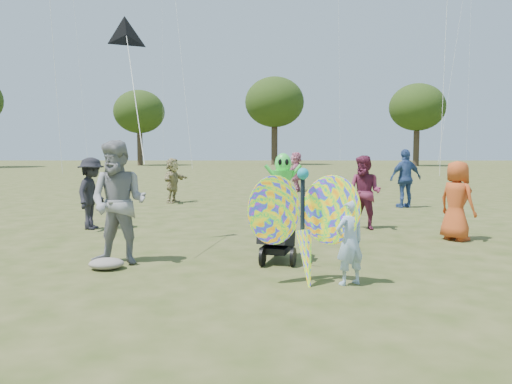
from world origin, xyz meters
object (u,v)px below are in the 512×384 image
(adult_man, at_px, (119,203))
(alien_kite, at_px, (283,182))
(child_girl, at_px, (350,241))
(butterfly_kite, at_px, (304,225))
(crowd_e, at_px, (365,193))
(crowd_a, at_px, (457,201))
(crowd_j, at_px, (296,172))
(crowd_c, at_px, (406,178))
(jogging_stroller, at_px, (277,224))
(crowd_b, at_px, (92,193))
(crowd_d, at_px, (173,180))

(adult_man, bearing_deg, alien_kite, 73.45)
(child_girl, relative_size, adult_man, 0.60)
(child_girl, relative_size, butterfly_kite, 0.66)
(child_girl, distance_m, crowd_e, 4.91)
(child_girl, bearing_deg, crowd_a, -156.25)
(crowd_e, xyz_separation_m, crowd_j, (-0.75, 10.54, 0.02))
(adult_man, relative_size, crowd_c, 1.07)
(child_girl, relative_size, crowd_j, 0.68)
(jogging_stroller, relative_size, alien_kite, 0.64)
(crowd_j, height_order, alien_kite, crowd_j)
(adult_man, relative_size, crowd_b, 1.20)
(crowd_e, height_order, crowd_j, crowd_j)
(crowd_c, distance_m, crowd_e, 4.87)
(crowd_e, bearing_deg, jogging_stroller, -83.67)
(child_girl, relative_size, jogging_stroller, 1.06)
(crowd_a, height_order, crowd_c, crowd_c)
(child_girl, bearing_deg, crowd_d, -95.04)
(crowd_e, distance_m, alien_kite, 2.70)
(crowd_j, distance_m, jogging_stroller, 13.90)
(crowd_b, height_order, butterfly_kite, crowd_b)
(butterfly_kite, bearing_deg, crowd_a, 44.19)
(crowd_j, distance_m, butterfly_kite, 15.27)
(crowd_c, bearing_deg, child_girl, 51.69)
(crowd_a, height_order, crowd_j, crowd_j)
(crowd_j, relative_size, jogging_stroller, 1.56)
(crowd_e, height_order, butterfly_kite, crowd_e)
(crowd_a, xyz_separation_m, crowd_d, (-6.93, 7.21, -0.03))
(adult_man, xyz_separation_m, crowd_a, (6.23, 2.11, -0.19))
(butterfly_kite, bearing_deg, jogging_stroller, 102.43)
(crowd_a, distance_m, jogging_stroller, 4.15)
(jogging_stroller, bearing_deg, adult_man, -158.86)
(adult_man, height_order, crowd_a, adult_man)
(crowd_d, relative_size, crowd_j, 0.89)
(crowd_j, xyz_separation_m, alien_kite, (-1.02, -8.50, 0.10))
(adult_man, height_order, crowd_b, adult_man)
(jogging_stroller, bearing_deg, crowd_d, 125.78)
(crowd_d, relative_size, alien_kite, 0.89)
(adult_man, relative_size, jogging_stroller, 1.77)
(crowd_d, distance_m, crowd_e, 7.91)
(crowd_c, relative_size, butterfly_kite, 1.04)
(child_girl, distance_m, crowd_d, 11.34)
(crowd_a, relative_size, crowd_b, 0.97)
(child_girl, distance_m, crowd_j, 15.29)
(child_girl, relative_size, crowd_e, 0.70)
(adult_man, xyz_separation_m, crowd_c, (6.90, 7.84, -0.06))
(child_girl, xyz_separation_m, crowd_j, (0.47, 15.28, 0.28))
(adult_man, height_order, jogging_stroller, adult_man)
(crowd_d, distance_m, jogging_stroller, 9.65)
(crowd_b, distance_m, butterfly_kite, 6.47)
(crowd_j, relative_size, butterfly_kite, 0.97)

